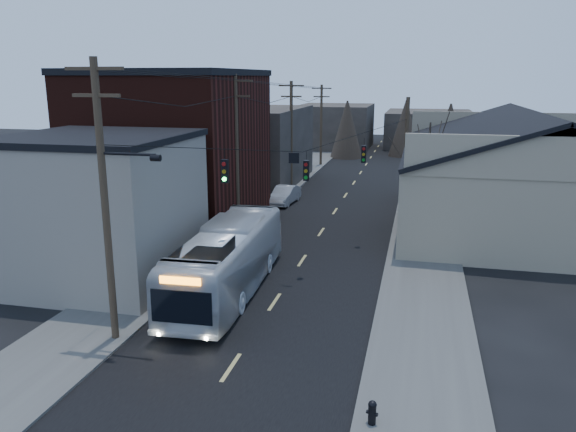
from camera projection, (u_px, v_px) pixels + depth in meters
name	position (u px, v px, depth m)	size (l,w,h in m)	color
ground	(210.00, 399.00, 17.59)	(160.00, 160.00, 0.00)	black
road_surface	(342.00, 200.00, 45.93)	(9.00, 110.00, 0.02)	black
sidewalk_left	(266.00, 196.00, 47.36)	(4.00, 110.00, 0.12)	#474744
sidewalk_right	(424.00, 204.00, 44.46)	(4.00, 110.00, 0.12)	#474744
building_clapboard	(100.00, 211.00, 27.26)	(8.00, 8.00, 7.00)	gray
building_brick	(175.00, 151.00, 37.51)	(10.00, 12.00, 10.00)	black
building_left_far	(252.00, 146.00, 52.87)	(9.00, 14.00, 7.00)	#2D2824
warehouse	(525.00, 186.00, 37.66)	(16.16, 20.60, 7.73)	gray
building_far_left	(335.00, 126.00, 79.60)	(10.00, 12.00, 6.00)	#2D2824
building_far_right	(429.00, 129.00, 81.55)	(12.00, 14.00, 5.00)	#2D2824
bare_tree	(427.00, 182.00, 34.17)	(0.40, 0.40, 7.20)	black
utility_lines	(289.00, 147.00, 39.90)	(11.24, 45.28, 10.50)	#382B1E
bus	(227.00, 260.00, 25.89)	(2.70, 11.56, 3.22)	silver
parked_car	(285.00, 195.00, 44.51)	(1.50, 4.30, 1.42)	#929499
fire_hydrant	(372.00, 412.00, 16.05)	(0.36, 0.25, 0.73)	black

